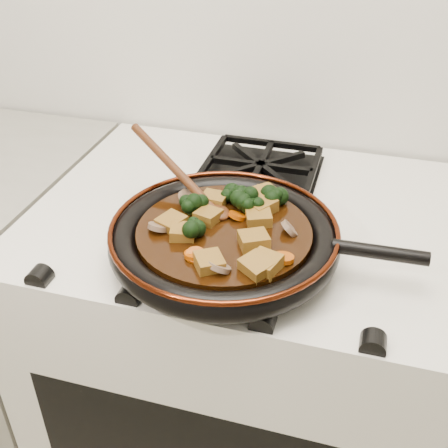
# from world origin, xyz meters

# --- Properties ---
(stove) EXTENTS (0.76, 0.60, 0.90)m
(stove) POSITION_xyz_m (0.00, 1.69, 0.45)
(stove) COLOR white
(stove) RESTS_ON ground
(burner_grate_front) EXTENTS (0.23, 0.23, 0.03)m
(burner_grate_front) POSITION_xyz_m (0.00, 1.55, 0.91)
(burner_grate_front) COLOR black
(burner_grate_front) RESTS_ON stove
(burner_grate_back) EXTENTS (0.23, 0.23, 0.03)m
(burner_grate_back) POSITION_xyz_m (0.00, 1.83, 0.91)
(burner_grate_back) COLOR black
(burner_grate_back) RESTS_ON stove
(skillet) EXTENTS (0.49, 0.36, 0.05)m
(skillet) POSITION_xyz_m (0.01, 1.54, 0.94)
(skillet) COLOR black
(skillet) RESTS_ON burner_grate_front
(braising_sauce) EXTENTS (0.27, 0.27, 0.02)m
(braising_sauce) POSITION_xyz_m (0.01, 1.54, 0.95)
(braising_sauce) COLOR black
(braising_sauce) RESTS_ON skillet
(tofu_cube_0) EXTENTS (0.05, 0.05, 0.02)m
(tofu_cube_0) POSITION_xyz_m (0.01, 1.44, 0.97)
(tofu_cube_0) COLOR brown
(tofu_cube_0) RESTS_ON braising_sauce
(tofu_cube_1) EXTENTS (0.04, 0.04, 0.03)m
(tofu_cube_1) POSITION_xyz_m (-0.03, 1.61, 0.97)
(tofu_cube_1) COLOR brown
(tofu_cube_1) RESTS_ON braising_sauce
(tofu_cube_2) EXTENTS (0.05, 0.05, 0.03)m
(tofu_cube_2) POSITION_xyz_m (-0.07, 1.52, 0.97)
(tofu_cube_2) COLOR brown
(tofu_cube_2) RESTS_ON braising_sauce
(tofu_cube_3) EXTENTS (0.05, 0.05, 0.03)m
(tofu_cube_3) POSITION_xyz_m (0.09, 1.46, 0.97)
(tofu_cube_3) COLOR brown
(tofu_cube_3) RESTS_ON braising_sauce
(tofu_cube_4) EXTENTS (0.05, 0.04, 0.02)m
(tofu_cube_4) POSITION_xyz_m (-0.05, 1.50, 0.97)
(tofu_cube_4) COLOR brown
(tofu_cube_4) RESTS_ON braising_sauce
(tofu_cube_5) EXTENTS (0.06, 0.06, 0.03)m
(tofu_cube_5) POSITION_xyz_m (0.06, 1.51, 0.97)
(tofu_cube_5) COLOR brown
(tofu_cube_5) RESTS_ON braising_sauce
(tofu_cube_6) EXTENTS (0.05, 0.05, 0.02)m
(tofu_cube_6) POSITION_xyz_m (0.05, 1.57, 0.97)
(tofu_cube_6) COLOR brown
(tofu_cube_6) RESTS_ON braising_sauce
(tofu_cube_7) EXTENTS (0.05, 0.05, 0.03)m
(tofu_cube_7) POSITION_xyz_m (0.04, 1.65, 0.97)
(tofu_cube_7) COLOR brown
(tofu_cube_7) RESTS_ON braising_sauce
(tofu_cube_8) EXTENTS (0.05, 0.05, 0.02)m
(tofu_cube_8) POSITION_xyz_m (-0.02, 1.56, 0.97)
(tofu_cube_8) COLOR brown
(tofu_cube_8) RESTS_ON braising_sauce
(tofu_cube_9) EXTENTS (0.05, 0.06, 0.03)m
(tofu_cube_9) POSITION_xyz_m (0.08, 1.45, 0.97)
(tofu_cube_9) COLOR brown
(tofu_cube_9) RESTS_ON braising_sauce
(tofu_cube_10) EXTENTS (0.06, 0.06, 0.03)m
(tofu_cube_10) POSITION_xyz_m (0.05, 1.61, 0.97)
(tofu_cube_10) COLOR brown
(tofu_cube_10) RESTS_ON braising_sauce
(tofu_cube_11) EXTENTS (0.04, 0.04, 0.02)m
(tofu_cube_11) POSITION_xyz_m (0.05, 1.64, 0.97)
(tofu_cube_11) COLOR brown
(tofu_cube_11) RESTS_ON braising_sauce
(broccoli_floret_0) EXTENTS (0.07, 0.07, 0.07)m
(broccoli_floret_0) POSITION_xyz_m (-0.03, 1.51, 0.97)
(broccoli_floret_0) COLOR black
(broccoli_floret_0) RESTS_ON braising_sauce
(broccoli_floret_1) EXTENTS (0.06, 0.07, 0.06)m
(broccoli_floret_1) POSITION_xyz_m (-0.06, 1.57, 0.97)
(broccoli_floret_1) COLOR black
(broccoli_floret_1) RESTS_ON braising_sauce
(broccoli_floret_2) EXTENTS (0.07, 0.07, 0.07)m
(broccoli_floret_2) POSITION_xyz_m (0.03, 1.60, 0.97)
(broccoli_floret_2) COLOR black
(broccoli_floret_2) RESTS_ON braising_sauce
(broccoli_floret_3) EXTENTS (0.07, 0.07, 0.06)m
(broccoli_floret_3) POSITION_xyz_m (0.00, 1.63, 0.97)
(broccoli_floret_3) COLOR black
(broccoli_floret_3) RESTS_ON braising_sauce
(broccoli_floret_4) EXTENTS (0.09, 0.09, 0.07)m
(broccoli_floret_4) POSITION_xyz_m (0.07, 1.63, 0.97)
(broccoli_floret_4) COLOR black
(broccoli_floret_4) RESTS_ON braising_sauce
(broccoli_floret_5) EXTENTS (0.07, 0.06, 0.06)m
(broccoli_floret_5) POSITION_xyz_m (0.02, 1.61, 0.97)
(broccoli_floret_5) COLOR black
(broccoli_floret_5) RESTS_ON braising_sauce
(carrot_coin_0) EXTENTS (0.03, 0.03, 0.02)m
(carrot_coin_0) POSITION_xyz_m (-0.01, 1.46, 0.96)
(carrot_coin_0) COLOR #A94204
(carrot_coin_0) RESTS_ON braising_sauce
(carrot_coin_1) EXTENTS (0.03, 0.03, 0.01)m
(carrot_coin_1) POSITION_xyz_m (-0.01, 1.46, 0.96)
(carrot_coin_1) COLOR #A94204
(carrot_coin_1) RESTS_ON braising_sauce
(carrot_coin_2) EXTENTS (0.03, 0.03, 0.01)m
(carrot_coin_2) POSITION_xyz_m (0.11, 1.49, 0.96)
(carrot_coin_2) COLOR #A94204
(carrot_coin_2) RESTS_ON braising_sauce
(carrot_coin_3) EXTENTS (0.03, 0.03, 0.02)m
(carrot_coin_3) POSITION_xyz_m (0.02, 1.58, 0.96)
(carrot_coin_3) COLOR #A94204
(carrot_coin_3) RESTS_ON braising_sauce
(mushroom_slice_0) EXTENTS (0.04, 0.04, 0.02)m
(mushroom_slice_0) POSITION_xyz_m (-0.09, 1.51, 0.97)
(mushroom_slice_0) COLOR brown
(mushroom_slice_0) RESTS_ON braising_sauce
(mushroom_slice_1) EXTENTS (0.04, 0.04, 0.03)m
(mushroom_slice_1) POSITION_xyz_m (0.11, 1.56, 0.97)
(mushroom_slice_1) COLOR brown
(mushroom_slice_1) RESTS_ON braising_sauce
(mushroom_slice_2) EXTENTS (0.03, 0.04, 0.03)m
(mushroom_slice_2) POSITION_xyz_m (-0.07, 1.60, 0.97)
(mushroom_slice_2) COLOR brown
(mushroom_slice_2) RESTS_ON braising_sauce
(mushroom_slice_3) EXTENTS (0.05, 0.05, 0.02)m
(mushroom_slice_3) POSITION_xyz_m (0.03, 1.44, 0.97)
(mushroom_slice_3) COLOR brown
(mushroom_slice_3) RESTS_ON braising_sauce
(mushroom_slice_4) EXTENTS (0.04, 0.05, 0.02)m
(mushroom_slice_4) POSITION_xyz_m (0.05, 1.63, 0.97)
(mushroom_slice_4) COLOR brown
(mushroom_slice_4) RESTS_ON braising_sauce
(wooden_spoon) EXTENTS (0.14, 0.10, 0.23)m
(wooden_spoon) POSITION_xyz_m (-0.07, 1.61, 0.99)
(wooden_spoon) COLOR #4C2510
(wooden_spoon) RESTS_ON braising_sauce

